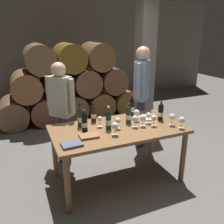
% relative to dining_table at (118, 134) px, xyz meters
% --- Properties ---
extents(ground_plane, '(14.00, 14.00, 0.00)m').
position_rel_dining_table_xyz_m(ground_plane, '(0.00, 0.00, -0.67)').
color(ground_plane, '#66635E').
extents(cellar_back_wall, '(10.00, 0.24, 2.80)m').
position_rel_dining_table_xyz_m(cellar_back_wall, '(0.00, 4.20, 0.73)').
color(cellar_back_wall, slate).
rests_on(cellar_back_wall, ground_plane).
extents(barrel_stack, '(3.12, 0.90, 1.69)m').
position_rel_dining_table_xyz_m(barrel_stack, '(0.00, 2.60, 0.09)').
color(barrel_stack, brown).
rests_on(barrel_stack, ground_plane).
extents(stone_pillar, '(0.32, 0.32, 2.60)m').
position_rel_dining_table_xyz_m(stone_pillar, '(1.30, 1.60, 0.63)').
color(stone_pillar, slate).
rests_on(stone_pillar, ground_plane).
extents(dining_table, '(1.70, 0.90, 0.76)m').
position_rel_dining_table_xyz_m(dining_table, '(0.00, 0.00, 0.00)').
color(dining_table, brown).
rests_on(dining_table, ground_plane).
extents(wine_bottle_0, '(0.07, 0.07, 0.28)m').
position_rel_dining_table_xyz_m(wine_bottle_0, '(-0.43, 0.06, 0.21)').
color(wine_bottle_0, black).
rests_on(wine_bottle_0, dining_table).
extents(wine_bottle_1, '(0.07, 0.07, 0.32)m').
position_rel_dining_table_xyz_m(wine_bottle_1, '(-0.44, 0.23, 0.23)').
color(wine_bottle_1, '#19381E').
rests_on(wine_bottle_1, dining_table).
extents(wine_bottle_2, '(0.07, 0.07, 0.28)m').
position_rel_dining_table_xyz_m(wine_bottle_2, '(0.65, 0.02, 0.21)').
color(wine_bottle_2, black).
rests_on(wine_bottle_2, dining_table).
extents(wine_bottle_3, '(0.07, 0.07, 0.27)m').
position_rel_dining_table_xyz_m(wine_bottle_3, '(-0.22, 0.33, 0.21)').
color(wine_bottle_3, black).
rests_on(wine_bottle_3, dining_table).
extents(wine_bottle_4, '(0.07, 0.07, 0.32)m').
position_rel_dining_table_xyz_m(wine_bottle_4, '(0.37, 0.35, 0.23)').
color(wine_bottle_4, black).
rests_on(wine_bottle_4, dining_table).
extents(wine_bottle_5, '(0.07, 0.07, 0.28)m').
position_rel_dining_table_xyz_m(wine_bottle_5, '(0.20, 0.09, 0.22)').
color(wine_bottle_5, '#19381E').
rests_on(wine_bottle_5, dining_table).
extents(wine_bottle_6, '(0.07, 0.07, 0.31)m').
position_rel_dining_table_xyz_m(wine_bottle_6, '(-0.13, 0.00, 0.22)').
color(wine_bottle_6, black).
rests_on(wine_bottle_6, dining_table).
extents(wine_glass_0, '(0.08, 0.08, 0.16)m').
position_rel_dining_table_xyz_m(wine_glass_0, '(0.73, -0.33, 0.20)').
color(wine_glass_0, white).
rests_on(wine_glass_0, dining_table).
extents(wine_glass_1, '(0.09, 0.09, 0.16)m').
position_rel_dining_table_xyz_m(wine_glass_1, '(-0.12, -0.19, 0.20)').
color(wine_glass_1, white).
rests_on(wine_glass_1, dining_table).
extents(wine_glass_2, '(0.08, 0.08, 0.16)m').
position_rel_dining_table_xyz_m(wine_glass_2, '(0.32, -0.08, 0.20)').
color(wine_glass_2, white).
rests_on(wine_glass_2, dining_table).
extents(wine_glass_3, '(0.08, 0.08, 0.16)m').
position_rel_dining_table_xyz_m(wine_glass_3, '(0.21, -0.06, 0.20)').
color(wine_glass_3, white).
rests_on(wine_glass_3, dining_table).
extents(wine_glass_4, '(0.07, 0.07, 0.14)m').
position_rel_dining_table_xyz_m(wine_glass_4, '(-0.20, 0.12, 0.19)').
color(wine_glass_4, white).
rests_on(wine_glass_4, dining_table).
extents(wine_glass_5, '(0.08, 0.08, 0.15)m').
position_rel_dining_table_xyz_m(wine_glass_5, '(0.44, -0.02, 0.20)').
color(wine_glass_5, white).
rests_on(wine_glass_5, dining_table).
extents(wine_glass_6, '(0.09, 0.09, 0.16)m').
position_rel_dining_table_xyz_m(wine_glass_6, '(0.69, -0.20, 0.20)').
color(wine_glass_6, white).
rests_on(wine_glass_6, dining_table).
extents(wine_glass_7, '(0.07, 0.07, 0.15)m').
position_rel_dining_table_xyz_m(wine_glass_7, '(-0.02, -0.03, 0.20)').
color(wine_glass_7, white).
rests_on(wine_glass_7, dining_table).
extents(wine_glass_8, '(0.08, 0.08, 0.15)m').
position_rel_dining_table_xyz_m(wine_glass_8, '(0.45, -0.13, 0.20)').
color(wine_glass_8, white).
rests_on(wine_glass_8, dining_table).
extents(wine_glass_9, '(0.09, 0.09, 0.16)m').
position_rel_dining_table_xyz_m(wine_glass_9, '(0.33, 0.12, 0.21)').
color(wine_glass_9, white).
rests_on(wine_glass_9, dining_table).
extents(tasting_notebook, '(0.23, 0.17, 0.03)m').
position_rel_dining_table_xyz_m(tasting_notebook, '(-0.43, -0.12, 0.11)').
color(tasting_notebook, '#936038').
rests_on(tasting_notebook, dining_table).
extents(leather_ledger, '(0.23, 0.17, 0.03)m').
position_rel_dining_table_xyz_m(leather_ledger, '(-0.67, -0.26, 0.11)').
color(leather_ledger, '#4C5670').
rests_on(leather_ledger, dining_table).
extents(serving_plate, '(0.24, 0.24, 0.01)m').
position_rel_dining_table_xyz_m(serving_plate, '(0.54, 0.17, 0.10)').
color(serving_plate, white).
rests_on(serving_plate, dining_table).
extents(sommelier_presenting, '(0.38, 0.37, 1.72)m').
position_rel_dining_table_xyz_m(sommelier_presenting, '(0.76, 0.75, 0.37)').
color(sommelier_presenting, '#383842').
rests_on(sommelier_presenting, ground_plane).
extents(taster_seated_left, '(0.34, 0.40, 1.54)m').
position_rel_dining_table_xyz_m(taster_seated_left, '(-0.58, 0.72, 0.25)').
color(taster_seated_left, '#383842').
rests_on(taster_seated_left, ground_plane).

